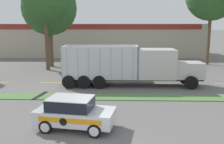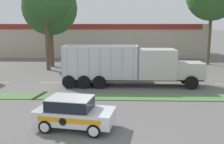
# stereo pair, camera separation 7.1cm
# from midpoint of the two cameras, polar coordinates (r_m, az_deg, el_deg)

# --- Properties ---
(grass_verge) EXTENTS (120.00, 1.56, 0.06)m
(grass_verge) POSITION_cam_midpoint_polar(r_m,az_deg,el_deg) (18.66, -0.53, -5.78)
(grass_verge) COLOR #517F42
(grass_verge) RESTS_ON ground_plane
(centre_line_3) EXTENTS (2.40, 0.14, 0.01)m
(centre_line_3) POSITION_cam_midpoint_polar(r_m,az_deg,el_deg) (24.11, -13.16, -2.36)
(centre_line_3) COLOR yellow
(centre_line_3) RESTS_ON ground_plane
(centre_line_4) EXTENTS (2.40, 0.14, 0.01)m
(centre_line_4) POSITION_cam_midpoint_polar(r_m,az_deg,el_deg) (23.29, -0.21, -2.53)
(centre_line_4) COLOR yellow
(centre_line_4) RESTS_ON ground_plane
(centre_line_5) EXTENTS (2.40, 0.14, 0.01)m
(centre_line_5) POSITION_cam_midpoint_polar(r_m,az_deg,el_deg) (23.71, 12.95, -2.57)
(centre_line_5) COLOR yellow
(centre_line_5) RESTS_ON ground_plane
(dump_truck_lead) EXTENTS (12.24, 2.72, 3.61)m
(dump_truck_lead) POSITION_cam_midpoint_polar(r_m,az_deg,el_deg) (22.18, 7.39, 1.18)
(dump_truck_lead) COLOR black
(dump_truck_lead) RESTS_ON ground_plane
(rally_car) EXTENTS (4.27, 2.46, 1.69)m
(rally_car) POSITION_cam_midpoint_polar(r_m,az_deg,el_deg) (13.21, -8.61, -9.12)
(rally_car) COLOR silver
(rally_car) RESTS_ON ground_plane
(store_building_backdrop) EXTENTS (41.34, 12.10, 5.55)m
(store_building_backdrop) POSITION_cam_midpoint_polar(r_m,az_deg,el_deg) (46.94, -6.31, 7.45)
(store_building_backdrop) COLOR #BCB29E
(store_building_backdrop) RESTS_ON ground_plane
(tree_behind_left) EXTENTS (6.90, 6.90, 12.67)m
(tree_behind_left) POSITION_cam_midpoint_polar(r_m,az_deg,el_deg) (33.44, -14.01, 15.24)
(tree_behind_left) COLOR brown
(tree_behind_left) RESTS_ON ground_plane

